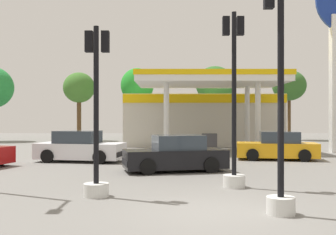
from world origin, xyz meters
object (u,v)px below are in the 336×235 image
(car_0, at_px, (276,147))
(traffic_signal_1, at_px, (279,138))
(traffic_signal_0, at_px, (233,123))
(tree_3, at_px, (214,84))
(car_4, at_px, (79,148))
(traffic_signal_2, at_px, (96,135))
(car_3, at_px, (175,155))
(tree_4, at_px, (288,86))
(tree_1, at_px, (78,88))
(tree_2, at_px, (137,86))

(car_0, bearing_deg, traffic_signal_1, -104.78)
(traffic_signal_0, xyz_separation_m, tree_3, (2.19, 23.95, 3.09))
(car_4, distance_m, traffic_signal_2, 8.89)
(traffic_signal_0, relative_size, traffic_signal_2, 1.16)
(car_3, xyz_separation_m, traffic_signal_0, (1.70, -3.62, 1.30))
(traffic_signal_2, xyz_separation_m, tree_4, (13.17, 26.95, 3.37))
(traffic_signal_0, distance_m, tree_4, 27.31)
(tree_3, bearing_deg, car_4, -116.44)
(tree_1, distance_m, tree_3, 12.24)
(tree_1, height_order, tree_2, tree_2)
(car_0, xyz_separation_m, tree_3, (-1.25, 16.02, 4.40))
(traffic_signal_1, xyz_separation_m, tree_4, (8.83, 28.96, 3.37))
(traffic_signal_2, relative_size, tree_3, 0.68)
(car_0, xyz_separation_m, traffic_signal_1, (-3.00, -11.38, 1.02))
(tree_2, relative_size, tree_3, 0.96)
(car_3, bearing_deg, tree_1, 111.78)
(car_4, distance_m, tree_3, 19.32)
(car_4, xyz_separation_m, traffic_signal_0, (6.19, -7.10, 1.28))
(traffic_signal_0, distance_m, traffic_signal_2, 4.18)
(tree_1, xyz_separation_m, tree_4, (19.30, 1.04, 0.31))
(car_4, distance_m, traffic_signal_0, 9.51)
(car_3, xyz_separation_m, traffic_signal_2, (-2.21, -5.06, 1.01))
(car_3, distance_m, tree_1, 22.81)
(tree_4, bearing_deg, car_3, -116.62)
(car_3, height_order, tree_4, tree_4)
(traffic_signal_2, distance_m, tree_1, 26.79)
(car_0, relative_size, car_3, 0.98)
(car_4, height_order, traffic_signal_2, traffic_signal_2)
(car_3, distance_m, traffic_signal_0, 4.21)
(tree_4, bearing_deg, car_0, -108.35)
(car_3, bearing_deg, car_0, 39.97)
(car_0, xyz_separation_m, traffic_signal_2, (-7.34, -9.37, 1.02))
(traffic_signal_1, relative_size, traffic_signal_2, 1.14)
(car_4, xyz_separation_m, tree_2, (1.52, 16.05, 4.16))
(traffic_signal_0, xyz_separation_m, traffic_signal_2, (-3.91, -1.44, -0.29))
(car_0, distance_m, traffic_signal_0, 8.74)
(traffic_signal_2, height_order, tree_1, tree_1)
(tree_2, height_order, tree_4, tree_4)
(traffic_signal_2, distance_m, tree_4, 30.18)
(car_3, height_order, traffic_signal_0, traffic_signal_0)
(tree_4, bearing_deg, traffic_signal_1, -106.96)
(car_3, bearing_deg, traffic_signal_1, -73.19)
(traffic_signal_1, xyz_separation_m, traffic_signal_2, (-4.34, 2.01, -0.00))
(car_0, relative_size, traffic_signal_2, 0.91)
(traffic_signal_2, height_order, tree_2, tree_2)
(car_0, xyz_separation_m, traffic_signal_0, (-3.43, -7.93, 1.31))
(traffic_signal_1, relative_size, tree_2, 0.81)
(car_3, relative_size, traffic_signal_1, 0.81)
(car_3, relative_size, traffic_signal_0, 0.80)
(car_4, relative_size, tree_2, 0.68)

